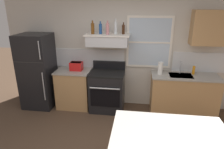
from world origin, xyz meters
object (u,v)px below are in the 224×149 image
Objects in this scene: toaster at (76,66)px; bottle_clear_tall at (116,28)px; bottle_amber_wine at (93,28)px; bottle_blue_liqueur at (100,29)px; bottle_brown_stout at (123,29)px; paper_towel_roll at (160,68)px; stove_range at (107,90)px; bottle_rose_pink at (108,29)px; refrigerator at (38,71)px; dish_soap_bottle at (194,70)px.

bottle_clear_tall is at bearing 3.08° from toaster.
bottle_blue_liqueur is (0.16, 0.03, -0.01)m from bottle_amber_wine.
bottle_brown_stout is 1.16m from paper_towel_roll.
bottle_rose_pink reaches higher than stove_range.
paper_towel_roll is (1.15, -0.01, -0.82)m from bottle_rose_pink.
bottle_blue_liqueur is at bearing 177.14° from paper_towel_roll.
bottle_blue_liqueur reaches higher than paper_towel_roll.
refrigerator is 5.39× the size of bottle_clear_tall.
bottle_clear_tall is 1.29m from paper_towel_roll.
stove_range is (1.65, 0.02, -0.40)m from refrigerator.
bottle_amber_wine is (0.41, 0.02, 0.86)m from toaster.
bottle_blue_liqueur is at bearing -179.31° from bottle_clear_tall.
bottle_brown_stout is at bearing 21.76° from stove_range.
bottle_rose_pink is at bearing -20.17° from bottle_blue_liqueur.
bottle_brown_stout reaches higher than dish_soap_bottle.
refrigerator is 2.82m from paper_towel_roll.
bottle_brown_stout is 1.37× the size of dish_soap_bottle.
toaster is 1.04× the size of bottle_amber_wine.
paper_towel_roll is (1.48, -0.04, -0.82)m from bottle_amber_wine.
stove_range is at bearing 0.80° from refrigerator.
bottle_rose_pink is at bearing -1.22° from toaster.
refrigerator is at bearing -178.77° from paper_towel_roll.
paper_towel_roll is at bearing -1.42° from bottle_amber_wine.
paper_towel_roll is (0.82, -0.10, -0.80)m from bottle_brown_stout.
stove_range is 4.43× the size of bottle_brown_stout.
stove_range is at bearing -158.24° from bottle_brown_stout.
toaster is 1.03m from bottle_blue_liqueur.
stove_range is 1.41m from bottle_blue_liqueur.
bottle_blue_liqueur is 1.55m from paper_towel_roll.
bottle_clear_tall reaches higher than bottle_blue_liqueur.
refrigerator is at bearing -179.20° from stove_range.
stove_range is 4.04× the size of paper_towel_roll.
bottle_rose_pink is at bearing 179.73° from paper_towel_roll.
bottle_rose_pink is (1.66, 0.07, 1.00)m from refrigerator.
paper_towel_roll reaches higher than dish_soap_bottle.
bottle_clear_tall reaches higher than refrigerator.
bottle_amber_wine reaches higher than paper_towel_roll.
bottle_rose_pink is (0.74, -0.02, 0.86)m from toaster.
bottle_brown_stout is (0.33, 0.09, -0.02)m from bottle_rose_pink.
bottle_rose_pink reaches higher than bottle_brown_stout.
bottle_rose_pink reaches higher than refrigerator.
bottle_rose_pink reaches higher than toaster.
toaster is at bearing -178.27° from dish_soap_bottle.
toaster is at bearing -175.55° from bottle_blue_liqueur.
refrigerator is 6.10× the size of bottle_amber_wine.
refrigerator is at bearing -177.73° from bottle_rose_pink.
bottle_rose_pink is at bearing -158.59° from bottle_clear_tall.
bottle_brown_stout is at bearing 173.36° from paper_towel_roll.
bottle_clear_tall reaches higher than paper_towel_roll.
bottle_rose_pink is (0.16, -0.06, 0.01)m from bottle_blue_liqueur.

